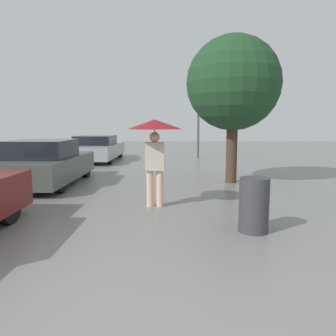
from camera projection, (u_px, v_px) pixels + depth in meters
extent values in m
plane|color=slate|center=(142.00, 334.00, 2.70)|extent=(60.00, 60.00, 0.00)
cylinder|color=beige|center=(150.00, 188.00, 6.81)|extent=(0.14, 0.14, 0.77)
cylinder|color=beige|center=(160.00, 188.00, 6.80)|extent=(0.14, 0.14, 0.77)
cube|color=beige|center=(155.00, 156.00, 6.71)|extent=(0.38, 0.22, 0.58)
sphere|color=beige|center=(155.00, 137.00, 6.66)|extent=(0.21, 0.21, 0.21)
cylinder|color=#515456|center=(155.00, 144.00, 6.68)|extent=(0.02, 0.02, 0.61)
cone|color=maroon|center=(155.00, 124.00, 6.63)|extent=(1.12, 1.12, 0.20)
cylinder|color=black|center=(8.00, 205.00, 5.63)|extent=(0.18, 0.67, 0.67)
cube|color=#4C514C|center=(46.00, 168.00, 9.35)|extent=(1.82, 3.95, 0.62)
cube|color=black|center=(42.00, 149.00, 9.08)|extent=(1.55, 1.78, 0.49)
cylinder|color=black|center=(35.00, 168.00, 10.60)|extent=(0.18, 0.59, 0.59)
cylinder|color=black|center=(86.00, 168.00, 10.57)|extent=(0.18, 0.59, 0.59)
cylinder|color=black|center=(60.00, 181.00, 8.15)|extent=(0.18, 0.59, 0.59)
cube|color=#9EA3A8|center=(97.00, 150.00, 15.42)|extent=(1.90, 4.55, 0.58)
cube|color=black|center=(96.00, 140.00, 15.12)|extent=(1.61, 2.05, 0.42)
cylinder|color=black|center=(87.00, 151.00, 16.85)|extent=(0.18, 0.65, 0.65)
cylinder|color=black|center=(120.00, 151.00, 16.82)|extent=(0.18, 0.65, 0.65)
cylinder|color=black|center=(70.00, 156.00, 14.05)|extent=(0.18, 0.65, 0.65)
cylinder|color=black|center=(110.00, 156.00, 14.03)|extent=(0.18, 0.65, 0.65)
cylinder|color=#473323|center=(232.00, 146.00, 9.54)|extent=(0.32, 0.32, 2.13)
sphere|color=#1E4223|center=(233.00, 83.00, 9.30)|extent=(2.68, 2.68, 2.68)
cylinder|color=#515456|center=(198.00, 121.00, 16.28)|extent=(0.12, 0.12, 3.72)
sphere|color=beige|center=(199.00, 80.00, 16.02)|extent=(0.37, 0.37, 0.37)
cylinder|color=#38383D|center=(254.00, 205.00, 5.20)|extent=(0.47, 0.47, 0.87)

